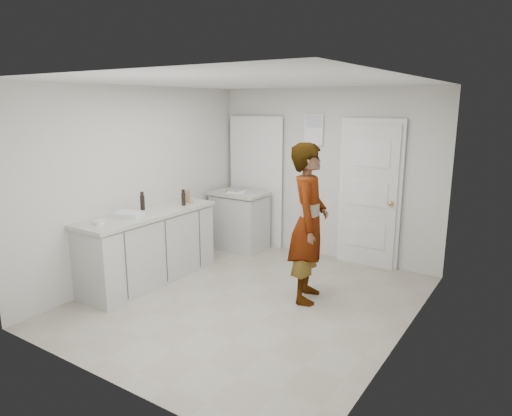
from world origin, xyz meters
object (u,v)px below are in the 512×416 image
Objects in this scene: cake_mix_box at (186,196)px; spice_jar at (191,201)px; egg_bowl at (99,222)px; oil_cruet_a at (183,198)px; oil_cruet_b at (142,202)px; baking_dish at (129,214)px; person at (309,223)px.

cake_mix_box is 0.14m from spice_jar.
cake_mix_box reaches higher than egg_bowl.
oil_cruet_a is 1.28m from egg_bowl.
oil_cruet_b is at bearing 93.57° from egg_bowl.
spice_jar is at bearing 81.82° from oil_cruet_a.
spice_jar is 1.41m from egg_bowl.
spice_jar is at bearing 83.62° from egg_bowl.
oil_cruet_b is at bearing -120.30° from cake_mix_box.
oil_cruet_b reaches higher than baking_dish.
oil_cruet_a is at bearing -81.32° from cake_mix_box.
oil_cruet_b is (-0.07, -0.73, 0.04)m from cake_mix_box.
baking_dish is at bearing -116.61° from cake_mix_box.
spice_jar is 0.15m from oil_cruet_a.
cake_mix_box is 1.44m from egg_bowl.
spice_jar is 0.35× the size of oil_cruet_a.
spice_jar is 0.73m from oil_cruet_b.
person is 2.19m from baking_dish.
cake_mix_box is at bearing 88.89° from egg_bowl.
oil_cruet_b is (-2.03, -0.64, 0.13)m from person.
person is at bearing -1.71° from spice_jar.
person is 10.64× the size of cake_mix_box.
baking_dish is 3.03× the size of egg_bowl.
spice_jar is at bearing -41.01° from cake_mix_box.
oil_cruet_b reaches higher than egg_bowl.
baking_dish is 0.43m from egg_bowl.
oil_cruet_b is (-0.18, -0.57, 0.02)m from oil_cruet_a.
person reaches higher than spice_jar.
person is 23.61× the size of spice_jar.
cake_mix_box is at bearing 123.40° from oil_cruet_a.
cake_mix_box is 1.01m from baking_dish.
egg_bowl is at bearing -96.20° from oil_cruet_a.
egg_bowl is (-0.03, -1.44, -0.06)m from cake_mix_box.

